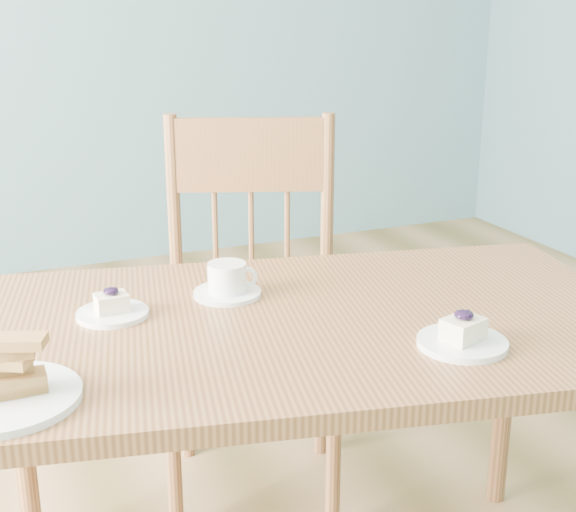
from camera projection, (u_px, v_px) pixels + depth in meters
The scene contains 6 objects.
dining_table at pixel (305, 350), 1.60m from camera, with size 1.46×1.02×0.72m.
dining_chair at pixel (252, 310), 2.14m from camera, with size 0.59×0.58×1.02m.
cheesecake_plate_near at pixel (463, 337), 1.44m from camera, with size 0.16×0.16×0.07m.
cheesecake_plate_far at pixel (112, 309), 1.58m from camera, with size 0.14×0.14×0.06m.
coffee_cup at pixel (228, 282), 1.68m from camera, with size 0.14×0.14×0.07m.
biscotti_plate at pixel (0, 381), 1.24m from camera, with size 0.24×0.24×0.11m.
Camera 1 is at (-0.48, -1.52, 1.32)m, focal length 50.00 mm.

